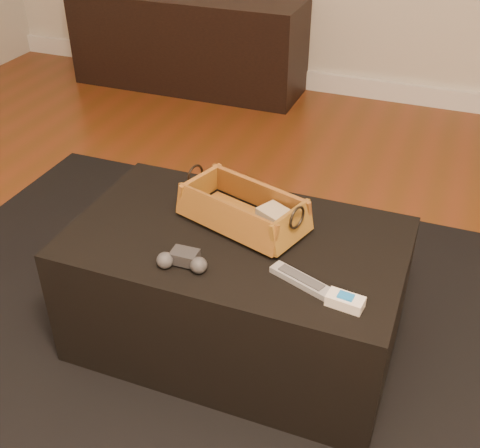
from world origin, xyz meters
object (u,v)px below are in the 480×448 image
(tv_remote, at_px, (235,217))
(cream_gadget, at_px, (345,301))
(media_cabinet, at_px, (188,42))
(game_controller, at_px, (183,260))
(silver_remote, at_px, (301,280))
(wicker_basket, at_px, (243,211))
(ottoman, at_px, (236,290))

(tv_remote, distance_m, cream_gadget, 0.47)
(media_cabinet, bearing_deg, game_controller, -64.85)
(media_cabinet, height_order, silver_remote, media_cabinet)
(media_cabinet, height_order, wicker_basket, media_cabinet)
(game_controller, xyz_separation_m, cream_gadget, (0.45, 0.00, -0.01))
(tv_remote, relative_size, silver_remote, 1.09)
(ottoman, height_order, wicker_basket, wicker_basket)
(wicker_basket, bearing_deg, tv_remote, -161.04)
(ottoman, height_order, game_controller, game_controller)
(cream_gadget, bearing_deg, silver_remote, 160.03)
(media_cabinet, xyz_separation_m, silver_remote, (1.39, -2.22, 0.15))
(media_cabinet, xyz_separation_m, cream_gadget, (1.52, -2.26, 0.16))
(silver_remote, bearing_deg, ottoman, 149.64)
(ottoman, relative_size, cream_gadget, 10.03)
(media_cabinet, height_order, cream_gadget, media_cabinet)
(tv_remote, bearing_deg, ottoman, -54.08)
(silver_remote, height_order, cream_gadget, cream_gadget)
(game_controller, distance_m, silver_remote, 0.33)
(tv_remote, height_order, silver_remote, tv_remote)
(ottoman, distance_m, cream_gadget, 0.47)
(silver_remote, bearing_deg, tv_remote, 142.95)
(wicker_basket, xyz_separation_m, silver_remote, (0.25, -0.21, -0.04))
(ottoman, height_order, cream_gadget, cream_gadget)
(wicker_basket, bearing_deg, cream_gadget, -34.49)
(wicker_basket, height_order, cream_gadget, wicker_basket)
(game_controller, xyz_separation_m, silver_remote, (0.32, 0.05, -0.01))
(cream_gadget, bearing_deg, tv_remote, 147.90)
(wicker_basket, distance_m, silver_remote, 0.33)
(tv_remote, distance_m, wicker_basket, 0.03)
(game_controller, bearing_deg, cream_gadget, 0.56)
(ottoman, bearing_deg, wicker_basket, 93.52)
(ottoman, bearing_deg, media_cabinet, 118.92)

